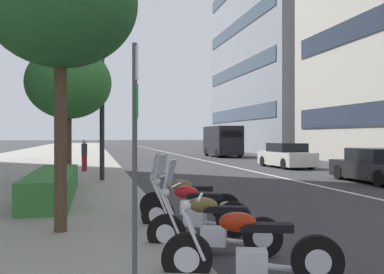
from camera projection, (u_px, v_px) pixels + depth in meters
sidewalk_right_plaza at (42, 160)px, 33.45m from camera, size 160.00×10.23×0.15m
lane_centre_stripe at (187, 157)px, 40.78m from camera, size 110.00×0.16×0.01m
motorcycle_far_end_row at (249, 252)px, 5.66m from camera, size 0.86×2.15×1.09m
motorcycle_second_in_row at (211, 227)px, 7.14m from camera, size 0.96×1.99×1.46m
motorcycle_nearest_camera at (193, 211)px, 8.60m from camera, size 1.13×1.90×1.48m
motorcycle_by_sign_pole at (187, 201)px, 9.96m from camera, size 1.00×2.07×1.46m
car_lead_in_lane at (377, 167)px, 18.14m from camera, size 4.54×1.98×1.34m
car_far_down_avenue at (286, 156)px, 26.81m from camera, size 4.40×1.97×1.42m
delivery_van_ahead at (222, 140)px, 40.96m from camera, size 5.75×2.22×2.68m
parking_sign_by_curb at (135, 131)px, 5.50m from camera, size 0.32×0.06×2.78m
street_lamp_with_banners at (111, 35)px, 17.70m from camera, size 1.26×2.56×9.45m
clipped_hedge_bed at (53, 184)px, 12.65m from camera, size 6.37×1.10×0.71m
street_tree_by_lamp_post at (60, 3)px, 8.12m from camera, size 2.71×2.71×5.18m
street_tree_near_plaza_corner at (69, 83)px, 17.05m from camera, size 3.13×3.13×4.97m
pedestrian_on_plaza at (84, 155)px, 22.23m from camera, size 0.41×0.27×1.52m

